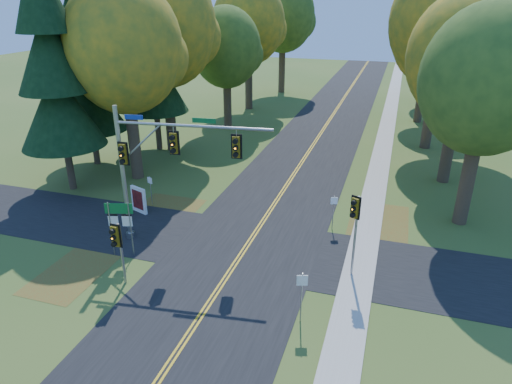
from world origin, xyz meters
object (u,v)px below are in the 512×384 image
(east_signal_pole, at_px, (355,217))
(info_kiosk, at_px, (139,200))
(route_sign_cluster, at_px, (120,218))
(traffic_mast, at_px, (157,159))

(east_signal_pole, relative_size, info_kiosk, 2.54)
(route_sign_cluster, height_order, info_kiosk, route_sign_cluster)
(route_sign_cluster, bearing_deg, traffic_mast, 40.86)
(info_kiosk, bearing_deg, traffic_mast, -20.54)
(route_sign_cluster, xyz_separation_m, info_kiosk, (-1.93, 4.83, -1.34))
(route_sign_cluster, distance_m, info_kiosk, 5.37)
(east_signal_pole, xyz_separation_m, info_kiosk, (-13.68, 3.23, -2.47))
(traffic_mast, height_order, route_sign_cluster, traffic_mast)
(traffic_mast, xyz_separation_m, info_kiosk, (-3.26, 2.82, -4.07))
(traffic_mast, relative_size, info_kiosk, 4.86)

